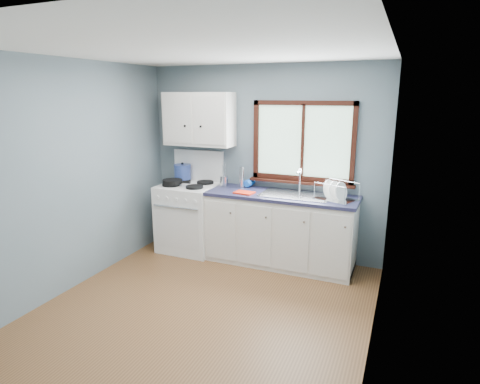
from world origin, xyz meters
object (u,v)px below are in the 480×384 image
at_px(gas_range, 190,215).
at_px(utensil_crock, 224,181).
at_px(skillet, 173,182).
at_px(dish_rack, 336,195).
at_px(sink, 295,200).
at_px(thermos, 242,177).
at_px(base_cabinets, 280,233).
at_px(stockpot, 183,172).

distance_m(gas_range, utensil_crock, 0.70).
bearing_deg(skillet, dish_rack, 1.68).
xyz_separation_m(sink, thermos, (-0.76, 0.12, 0.20)).
bearing_deg(base_cabinets, gas_range, -179.18).
height_order(skillet, stockpot, stockpot).
xyz_separation_m(gas_range, utensil_crock, (0.47, 0.13, 0.50)).
xyz_separation_m(sink, utensil_crock, (-1.01, 0.11, 0.13)).
bearing_deg(utensil_crock, sink, -6.43).
xyz_separation_m(utensil_crock, dish_rack, (1.51, -0.14, -0.01)).
xyz_separation_m(skillet, utensil_crock, (0.63, 0.28, 0.00)).
xyz_separation_m(thermos, dish_rack, (1.26, -0.14, -0.08)).
relative_size(skillet, thermos, 1.46).
bearing_deg(skillet, gas_range, 39.71).
distance_m(gas_range, thermos, 0.93).
height_order(sink, skillet, sink).
relative_size(base_cabinets, sink, 2.20).
bearing_deg(dish_rack, sink, -159.32).
bearing_deg(thermos, base_cabinets, -11.86).
bearing_deg(sink, skillet, -174.38).
bearing_deg(thermos, dish_rack, -6.57).
bearing_deg(dish_rack, gas_range, -156.91).
relative_size(sink, dish_rack, 1.60).
relative_size(utensil_crock, thermos, 1.25).
height_order(base_cabinets, stockpot, stockpot).
distance_m(skillet, stockpot, 0.32).
xyz_separation_m(stockpot, utensil_crock, (0.66, -0.03, -0.07)).
bearing_deg(sink, utensil_crock, 173.57).
distance_m(skillet, thermos, 0.93).
xyz_separation_m(gas_range, base_cabinets, (1.31, 0.02, -0.08)).
distance_m(sink, thermos, 0.80).
height_order(skillet, dish_rack, dish_rack).
bearing_deg(stockpot, gas_range, -41.13).
distance_m(stockpot, dish_rack, 2.17).
bearing_deg(stockpot, base_cabinets, -5.49).
height_order(gas_range, utensil_crock, gas_range).
bearing_deg(stockpot, dish_rack, -4.37).
relative_size(base_cabinets, thermos, 6.68).
relative_size(gas_range, stockpot, 4.36).
xyz_separation_m(base_cabinets, utensil_crock, (-0.83, 0.11, 0.58)).
bearing_deg(base_cabinets, skillet, -173.68).
height_order(stockpot, utensil_crock, utensil_crock).
bearing_deg(base_cabinets, stockpot, 174.51).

